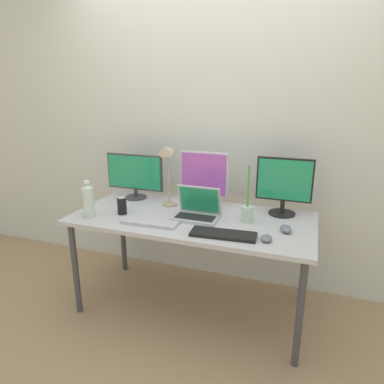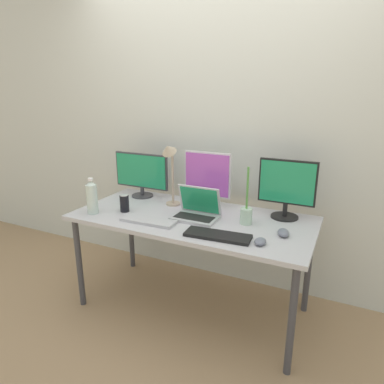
{
  "view_description": "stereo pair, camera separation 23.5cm",
  "coord_description": "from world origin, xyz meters",
  "views": [
    {
      "loc": [
        0.76,
        -2.12,
        1.6
      ],
      "look_at": [
        0.0,
        0.0,
        0.92
      ],
      "focal_mm": 32.0,
      "sensor_mm": 36.0,
      "label": 1
    },
    {
      "loc": [
        0.98,
        -2.03,
        1.6
      ],
      "look_at": [
        0.0,
        0.0,
        0.92
      ],
      "focal_mm": 32.0,
      "sensor_mm": 36.0,
      "label": 2
    }
  ],
  "objects": [
    {
      "name": "work_desk",
      "position": [
        0.0,
        0.0,
        0.68
      ],
      "size": [
        1.68,
        0.78,
        0.74
      ],
      "color": "#424247",
      "rests_on": "ground"
    },
    {
      "name": "keyboard_main",
      "position": [
        -0.22,
        -0.22,
        0.75
      ],
      "size": [
        0.39,
        0.14,
        0.02
      ],
      "primitive_type": "cube",
      "rotation": [
        0.0,
        0.0,
        0.03
      ],
      "color": "#B2B2B7",
      "rests_on": "work_desk"
    },
    {
      "name": "monitor_left",
      "position": [
        -0.58,
        0.25,
        0.94
      ],
      "size": [
        0.49,
        0.18,
        0.36
      ],
      "color": "#38383D",
      "rests_on": "work_desk"
    },
    {
      "name": "mouse_by_keyboard",
      "position": [
        0.65,
        -0.05,
        0.76
      ],
      "size": [
        0.1,
        0.12,
        0.04
      ],
      "primitive_type": "ellipsoid",
      "rotation": [
        0.0,
        0.0,
        0.28
      ],
      "color": "slate",
      "rests_on": "work_desk"
    },
    {
      "name": "keyboard_aux",
      "position": [
        0.29,
        -0.25,
        0.75
      ],
      "size": [
        0.41,
        0.17,
        0.02
      ],
      "primitive_type": "cube",
      "rotation": [
        0.0,
        0.0,
        0.08
      ],
      "color": "black",
      "rests_on": "work_desk"
    },
    {
      "name": "soda_can_near_keyboard",
      "position": [
        -0.49,
        -0.12,
        0.8
      ],
      "size": [
        0.07,
        0.07,
        0.13
      ],
      "color": "black",
      "rests_on": "work_desk"
    },
    {
      "name": "wall_back",
      "position": [
        0.0,
        0.59,
        1.3
      ],
      "size": [
        7.0,
        0.08,
        2.6
      ],
      "primitive_type": "cube",
      "color": "silver",
      "rests_on": "ground"
    },
    {
      "name": "ground_plane",
      "position": [
        0.0,
        0.0,
        0.0
      ],
      "size": [
        16.0,
        16.0,
        0.0
      ],
      "primitive_type": "plane",
      "color": "#9E7F5B"
    },
    {
      "name": "monitor_right",
      "position": [
        0.59,
        0.26,
        0.96
      ],
      "size": [
        0.39,
        0.19,
        0.41
      ],
      "color": "black",
      "rests_on": "work_desk"
    },
    {
      "name": "water_bottle",
      "position": [
        -0.67,
        -0.25,
        0.86
      ],
      "size": [
        0.08,
        0.08,
        0.26
      ],
      "color": "silver",
      "rests_on": "work_desk"
    },
    {
      "name": "laptop_silver",
      "position": [
        0.04,
        -0.01,
        0.79
      ],
      "size": [
        0.31,
        0.21,
        0.22
      ],
      "color": "#B7B7BC",
      "rests_on": "work_desk"
    },
    {
      "name": "monitor_center",
      "position": [
        0.0,
        0.27,
        0.96
      ],
      "size": [
        0.37,
        0.18,
        0.41
      ],
      "color": "silver",
      "rests_on": "work_desk"
    },
    {
      "name": "desk_lamp",
      "position": [
        -0.25,
        0.13,
        1.08
      ],
      "size": [
        0.11,
        0.18,
        0.5
      ],
      "color": "tan",
      "rests_on": "work_desk"
    },
    {
      "name": "mouse_by_laptop",
      "position": [
        0.55,
        -0.23,
        0.76
      ],
      "size": [
        0.07,
        0.1,
        0.03
      ],
      "primitive_type": "ellipsoid",
      "rotation": [
        0.0,
        0.0,
        0.08
      ],
      "color": "slate",
      "rests_on": "work_desk"
    },
    {
      "name": "bamboo_vase",
      "position": [
        0.38,
        0.03,
        0.81
      ],
      "size": [
        0.08,
        0.08,
        0.39
      ],
      "color": "#B2D1B7",
      "rests_on": "work_desk"
    }
  ]
}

